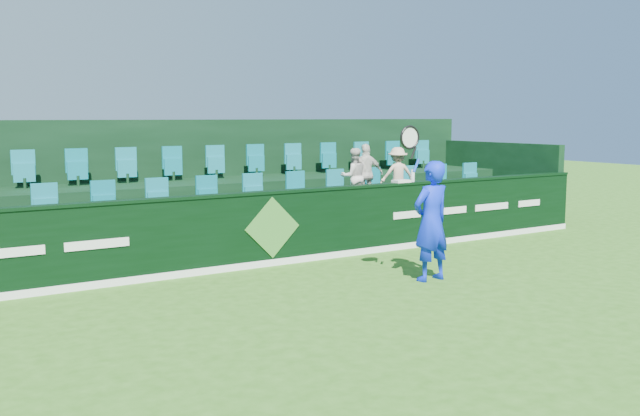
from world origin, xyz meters
TOP-DOWN VIEW (x-y plane):
  - ground at (0.00, 0.00)m, footprint 60.00×60.00m
  - sponsor_hoarding at (0.00, 4.00)m, footprint 16.00×0.25m
  - stand_tier_front at (0.00, 5.10)m, footprint 16.00×2.00m
  - stand_tier_back at (0.00, 7.00)m, footprint 16.00×1.80m
  - stand_rear at (0.00, 7.44)m, footprint 16.00×4.10m
  - seat_row_front at (0.00, 5.50)m, footprint 13.50×0.50m
  - seat_row_back at (0.00, 7.30)m, footprint 13.50×0.50m
  - tennis_player at (1.64, 1.52)m, footprint 1.19×0.52m
  - spectator_left at (2.65, 5.12)m, footprint 0.68×0.59m
  - spectator_middle at (2.97, 5.12)m, footprint 0.81×0.49m
  - spectator_right at (3.83, 5.12)m, footprint 0.88×0.67m
  - towel at (3.03, 4.00)m, footprint 0.34×0.22m
  - drinks_bottle at (3.32, 4.00)m, footprint 0.08×0.08m

SIDE VIEW (x-z plane):
  - ground at x=0.00m, z-range 0.00..0.00m
  - stand_tier_front at x=0.00m, z-range 0.00..0.80m
  - stand_tier_back at x=0.00m, z-range 0.00..1.30m
  - sponsor_hoarding at x=0.00m, z-range 0.00..1.35m
  - tennis_player at x=1.64m, z-range -0.31..2.29m
  - seat_row_front at x=0.00m, z-range 0.80..1.40m
  - stand_rear at x=0.00m, z-range -0.08..2.52m
  - towel at x=3.03m, z-range 1.35..1.40m
  - spectator_right at x=3.83m, z-range 0.80..2.00m
  - spectator_left at x=2.65m, z-range 0.80..2.01m
  - spectator_middle at x=2.97m, z-range 0.80..2.09m
  - drinks_bottle at x=3.32m, z-range 1.35..1.60m
  - seat_row_back at x=0.00m, z-range 1.30..1.90m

